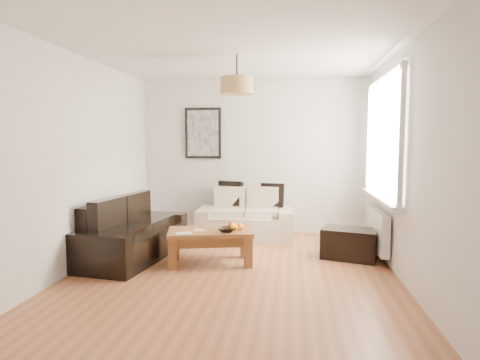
# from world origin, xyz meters

# --- Properties ---
(floor) EXTENTS (4.50, 4.50, 0.00)m
(floor) POSITION_xyz_m (0.00, 0.00, 0.00)
(floor) COLOR brown
(floor) RESTS_ON ground
(ceiling) EXTENTS (3.80, 4.50, 0.00)m
(ceiling) POSITION_xyz_m (0.00, 0.00, 2.60)
(ceiling) COLOR white
(ceiling) RESTS_ON floor
(wall_back) EXTENTS (3.80, 0.04, 2.60)m
(wall_back) POSITION_xyz_m (0.00, 2.25, 1.30)
(wall_back) COLOR silver
(wall_back) RESTS_ON floor
(wall_front) EXTENTS (3.80, 0.04, 2.60)m
(wall_front) POSITION_xyz_m (0.00, -2.25, 1.30)
(wall_front) COLOR silver
(wall_front) RESTS_ON floor
(wall_left) EXTENTS (0.04, 4.50, 2.60)m
(wall_left) POSITION_xyz_m (-1.90, 0.00, 1.30)
(wall_left) COLOR silver
(wall_left) RESTS_ON floor
(wall_right) EXTENTS (0.04, 4.50, 2.60)m
(wall_right) POSITION_xyz_m (1.90, 0.00, 1.30)
(wall_right) COLOR silver
(wall_right) RESTS_ON floor
(window_bay) EXTENTS (0.14, 1.90, 1.60)m
(window_bay) POSITION_xyz_m (1.86, 0.80, 1.60)
(window_bay) COLOR white
(window_bay) RESTS_ON wall_right
(radiator) EXTENTS (0.10, 0.90, 0.52)m
(radiator) POSITION_xyz_m (1.82, 0.80, 0.38)
(radiator) COLOR white
(radiator) RESTS_ON wall_right
(poster) EXTENTS (0.62, 0.04, 0.87)m
(poster) POSITION_xyz_m (-0.85, 2.22, 1.70)
(poster) COLOR black
(poster) RESTS_ON wall_back
(pendant_shade) EXTENTS (0.40, 0.40, 0.20)m
(pendant_shade) POSITION_xyz_m (0.00, 0.30, 2.23)
(pendant_shade) COLOR tan
(pendant_shade) RESTS_ON ceiling
(loveseat_cream) EXTENTS (1.54, 0.87, 0.75)m
(loveseat_cream) POSITION_xyz_m (-0.06, 1.78, 0.38)
(loveseat_cream) COLOR #BCAC97
(loveseat_cream) RESTS_ON floor
(sofa_leather) EXTENTS (1.08, 1.84, 0.75)m
(sofa_leather) POSITION_xyz_m (-1.43, 0.43, 0.38)
(sofa_leather) COLOR black
(sofa_leather) RESTS_ON floor
(coffee_table) EXTENTS (1.16, 0.80, 0.43)m
(coffee_table) POSITION_xyz_m (-0.35, 0.33, 0.22)
(coffee_table) COLOR brown
(coffee_table) RESTS_ON floor
(ottoman) EXTENTS (0.80, 0.63, 0.40)m
(ottoman) POSITION_xyz_m (1.45, 0.78, 0.20)
(ottoman) COLOR black
(ottoman) RESTS_ON floor
(cushion_left) EXTENTS (0.43, 0.23, 0.41)m
(cushion_left) POSITION_xyz_m (-0.34, 1.96, 0.69)
(cushion_left) COLOR black
(cushion_left) RESTS_ON loveseat_cream
(cushion_right) EXTENTS (0.39, 0.18, 0.38)m
(cushion_right) POSITION_xyz_m (0.36, 1.96, 0.68)
(cushion_right) COLOR black
(cushion_right) RESTS_ON loveseat_cream
(fruit_bowl) EXTENTS (0.24, 0.24, 0.05)m
(fruit_bowl) POSITION_xyz_m (-0.12, 0.24, 0.46)
(fruit_bowl) COLOR black
(fruit_bowl) RESTS_ON coffee_table
(orange_a) EXTENTS (0.11, 0.11, 0.09)m
(orange_a) POSITION_xyz_m (-0.04, 0.34, 0.47)
(orange_a) COLOR orange
(orange_a) RESTS_ON fruit_bowl
(orange_b) EXTENTS (0.10, 0.10, 0.09)m
(orange_b) POSITION_xyz_m (0.03, 0.40, 0.47)
(orange_b) COLOR orange
(orange_b) RESTS_ON fruit_bowl
(orange_c) EXTENTS (0.10, 0.10, 0.09)m
(orange_c) POSITION_xyz_m (-0.09, 0.45, 0.47)
(orange_c) COLOR #E74C13
(orange_c) RESTS_ON fruit_bowl
(papers) EXTENTS (0.23, 0.21, 0.01)m
(papers) POSITION_xyz_m (-0.63, 0.09, 0.43)
(papers) COLOR beige
(papers) RESTS_ON coffee_table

